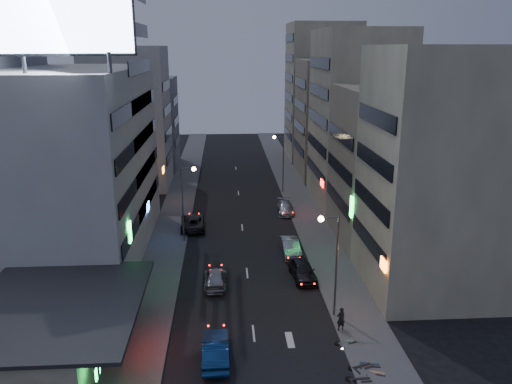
{
  "coord_description": "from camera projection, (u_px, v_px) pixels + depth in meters",
  "views": [
    {
      "loc": [
        -1.85,
        -27.57,
        19.83
      ],
      "look_at": [
        1.05,
        17.62,
        6.64
      ],
      "focal_mm": 35.0,
      "sensor_mm": 36.0,
      "label": 1
    }
  ],
  "objects": [
    {
      "name": "street_lamp_right_near",
      "position": [
        332.0,
        251.0,
        36.68
      ],
      "size": [
        1.6,
        0.44,
        8.02
      ],
      "color": "#595B60",
      "rests_on": "sidewalk_right"
    },
    {
      "name": "scooter_silver_a",
      "position": [
        386.0,
        366.0,
        31.24
      ],
      "size": [
        1.08,
        1.7,
        0.99
      ],
      "primitive_type": null,
      "rotation": [
        0.0,
        0.0,
        1.21
      ],
      "color": "gray",
      "rests_on": "sidewalk_right"
    },
    {
      "name": "parked_car_right_near",
      "position": [
        303.0,
        270.0,
        44.25
      ],
      "size": [
        2.35,
        4.93,
        1.63
      ],
      "primitive_type": "imported",
      "rotation": [
        0.0,
        0.0,
        0.09
      ],
      "color": "#232226",
      "rests_on": "ground"
    },
    {
      "name": "scooter_blue",
      "position": [
        380.0,
        356.0,
        32.15
      ],
      "size": [
        0.95,
        1.96,
        1.15
      ],
      "primitive_type": null,
      "rotation": [
        0.0,
        0.0,
        1.39
      ],
      "color": "navy",
      "rests_on": "sidewalk_right"
    },
    {
      "name": "person",
      "position": [
        341.0,
        319.0,
        35.9
      ],
      "size": [
        0.74,
        0.59,
        1.78
      ],
      "primitive_type": "imported",
      "rotation": [
        0.0,
        0.0,
        3.42
      ],
      "color": "black",
      "rests_on": "sidewalk_right"
    },
    {
      "name": "far_right_b",
      "position": [
        321.0,
        92.0,
        91.02
      ],
      "size": [
        12.0,
        12.0,
        24.0
      ],
      "primitive_type": "cube",
      "color": "#C2B998",
      "rests_on": "ground"
    },
    {
      "name": "ground",
      "position": [
        257.0,
        368.0,
        32.07
      ],
      "size": [
        180.0,
        180.0,
        0.0
      ],
      "primitive_type": "plane",
      "color": "black",
      "rests_on": "ground"
    },
    {
      "name": "parked_car_left",
      "position": [
        193.0,
        222.0,
        56.44
      ],
      "size": [
        2.9,
        5.81,
        1.58
      ],
      "primitive_type": "imported",
      "rotation": [
        0.0,
        0.0,
        3.19
      ],
      "color": "black",
      "rests_on": "ground"
    },
    {
      "name": "street_lamp_left",
      "position": [
        186.0,
        193.0,
        51.29
      ],
      "size": [
        1.6,
        0.44,
        8.02
      ],
      "color": "#595B60",
      "rests_on": "sidewalk_left"
    },
    {
      "name": "far_left_a",
      "position": [
        129.0,
        118.0,
        71.44
      ],
      "size": [
        11.0,
        10.0,
        20.0
      ],
      "primitive_type": "cube",
      "color": "beige",
      "rests_on": "ground"
    },
    {
      "name": "parked_car_right_mid",
      "position": [
        290.0,
        247.0,
        49.35
      ],
      "size": [
        1.75,
        4.75,
        1.55
      ],
      "primitive_type": "imported",
      "rotation": [
        0.0,
        0.0,
        0.02
      ],
      "color": "#999DA1",
      "rests_on": "ground"
    },
    {
      "name": "scooter_black_b",
      "position": [
        370.0,
        354.0,
        32.23
      ],
      "size": [
        1.26,
        2.06,
        1.19
      ],
      "primitive_type": null,
      "rotation": [
        0.0,
        0.0,
        1.91
      ],
      "color": "black",
      "rests_on": "sidewalk_right"
    },
    {
      "name": "billboard",
      "position": [
        62.0,
        20.0,
        34.77
      ],
      "size": [
        9.52,
        3.75,
        6.2
      ],
      "rotation": [
        0.0,
        0.0,
        0.35
      ],
      "color": "#595B60",
      "rests_on": "white_building"
    },
    {
      "name": "scooter_black_a",
      "position": [
        370.0,
        369.0,
        30.81
      ],
      "size": [
        0.71,
        1.94,
        1.17
      ],
      "primitive_type": null,
      "rotation": [
        0.0,
        0.0,
        1.61
      ],
      "color": "black",
      "rests_on": "sidewalk_right"
    },
    {
      "name": "sidewalk_right",
      "position": [
        306.0,
        214.0,
        61.29
      ],
      "size": [
        4.0,
        120.0,
        0.12
      ],
      "primitive_type": "cube",
      "color": "#4C4C4F",
      "rests_on": "ground"
    },
    {
      "name": "white_building",
      "position": [
        66.0,
        165.0,
        47.67
      ],
      "size": [
        14.0,
        24.0,
        18.0
      ],
      "primitive_type": "cube",
      "color": "beige",
      "rests_on": "ground"
    },
    {
      "name": "road_car_silver",
      "position": [
        215.0,
        278.0,
        42.94
      ],
      "size": [
        1.86,
        4.58,
        1.33
      ],
      "primitive_type": "imported",
      "rotation": [
        0.0,
        0.0,
        3.14
      ],
      "color": "#9A9CA1",
      "rests_on": "ground"
    },
    {
      "name": "shophouse_far",
      "position": [
        356.0,
        119.0,
        63.45
      ],
      "size": [
        10.0,
        14.0,
        22.0
      ],
      "primitive_type": "cube",
      "color": "#C2B998",
      "rests_on": "ground"
    },
    {
      "name": "scooter_silver_b",
      "position": [
        353.0,
        332.0,
        34.85
      ],
      "size": [
        1.17,
        1.91,
        1.11
      ],
      "primitive_type": null,
      "rotation": [
        0.0,
        0.0,
        1.9
      ],
      "color": "#A9ABB1",
      "rests_on": "sidewalk_right"
    },
    {
      "name": "far_left_b",
      "position": [
        141.0,
        123.0,
        84.56
      ],
      "size": [
        12.0,
        10.0,
        15.0
      ],
      "primitive_type": "cube",
      "color": "gray",
      "rests_on": "ground"
    },
    {
      "name": "shophouse_near",
      "position": [
        434.0,
        174.0,
        40.26
      ],
      "size": [
        10.0,
        11.0,
        20.0
      ],
      "primitive_type": "cube",
      "color": "#C2B998",
      "rests_on": "ground"
    },
    {
      "name": "parked_car_right_far",
      "position": [
        286.0,
        208.0,
        61.75
      ],
      "size": [
        1.98,
        4.71,
        1.36
      ],
      "primitive_type": "imported",
      "rotation": [
        0.0,
        0.0,
        -0.02
      ],
      "color": "#AFB3B8",
      "rests_on": "ground"
    },
    {
      "name": "food_court",
      "position": [
        43.0,
        331.0,
        32.58
      ],
      "size": [
        11.0,
        13.0,
        3.88
      ],
      "color": "#C2B998",
      "rests_on": "ground"
    },
    {
      "name": "sidewalk_left",
      "position": [
        175.0,
        217.0,
        60.31
      ],
      "size": [
        4.0,
        120.0,
        0.12
      ],
      "primitive_type": "cube",
      "color": "#4C4C4F",
      "rests_on": "ground"
    },
    {
      "name": "shophouse_mid",
      "position": [
        392.0,
        165.0,
        51.87
      ],
      "size": [
        11.0,
        12.0,
        16.0
      ],
      "primitive_type": "cube",
      "color": "gray",
      "rests_on": "ground"
    },
    {
      "name": "far_right_a",
      "position": [
        334.0,
        119.0,
        78.41
      ],
      "size": [
        11.0,
        12.0,
        18.0
      ],
      "primitive_type": "cube",
      "color": "gray",
      "rests_on": "ground"
    },
    {
      "name": "road_car_blue",
      "position": [
        216.0,
        349.0,
        32.63
      ],
      "size": [
        1.8,
        4.92,
        1.61
      ],
      "primitive_type": "imported",
      "rotation": [
        0.0,
        0.0,
        3.16
      ],
      "color": "navy",
      "rests_on": "ground"
    },
    {
      "name": "street_lamp_right_far",
      "position": [
        281.0,
        155.0,
        69.26
      ],
      "size": [
        1.6,
        0.44,
        8.02
      ],
      "color": "#595B60",
      "rests_on": "sidewalk_right"
    }
  ]
}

